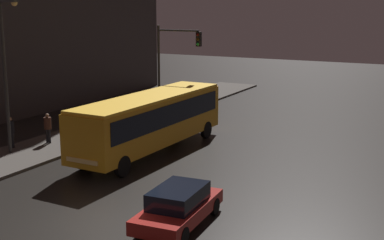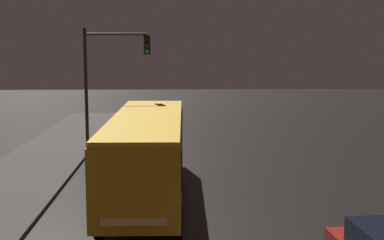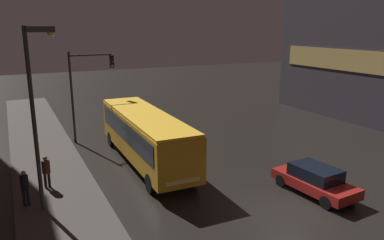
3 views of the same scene
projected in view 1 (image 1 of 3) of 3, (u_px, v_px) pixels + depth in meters
ground_plane at (100, 224)px, 19.36m from camera, size 120.00×120.00×0.00m
sidewalk_left at (82, 136)px, 32.09m from camera, size 4.00×48.00×0.15m
bus_near at (151, 117)px, 28.45m from camera, size 2.80×11.29×3.09m
car_taxi at (178, 206)px, 19.14m from camera, size 2.14×4.43×1.42m
pedestrian_near at (11, 130)px, 28.95m from camera, size 0.45×0.45×1.70m
pedestrian_mid at (48, 125)px, 29.92m from camera, size 0.57×0.57×1.69m
traffic_light_main at (173, 59)px, 34.20m from camera, size 3.15×0.35×6.49m
street_lamp_sidewalk at (6, 52)px, 27.03m from camera, size 1.25×0.36×8.02m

